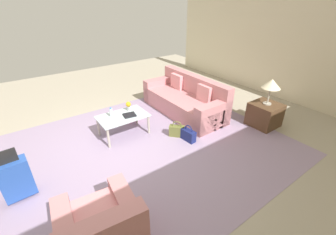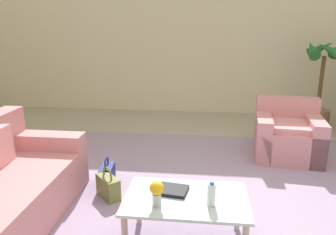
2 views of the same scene
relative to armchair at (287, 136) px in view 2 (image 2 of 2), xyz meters
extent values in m
plane|color=#A89E89|center=(-0.91, -1.66, -0.29)|extent=(12.00, 12.00, 0.00)
cube|color=beige|center=(-0.91, 2.40, 1.26)|extent=(10.24, 0.12, 3.10)
cube|color=#9984A3|center=(-1.51, -1.46, -0.29)|extent=(5.20, 4.40, 0.01)
cube|color=#C67F84|center=(-3.01, -1.22, 0.02)|extent=(0.95, 0.24, 0.63)
cube|color=#C67F84|center=(-0.01, -0.06, -0.07)|extent=(0.96, 0.95, 0.44)
cube|color=#C67F84|center=(0.03, 0.26, 0.11)|extent=(0.89, 0.29, 0.80)
cube|color=#C67F84|center=(0.33, -0.10, 0.01)|extent=(0.29, 0.87, 0.60)
cube|color=#C67F84|center=(-0.34, -0.03, 0.01)|extent=(0.29, 0.87, 0.60)
cube|color=pink|center=(-0.01, -0.11, 0.19)|extent=(0.69, 0.66, 0.08)
cube|color=silver|center=(-1.31, -2.16, 0.15)|extent=(1.01, 0.64, 0.02)
cylinder|color=#ADA899|center=(-1.76, -1.89, -0.08)|extent=(0.05, 0.05, 0.43)
cylinder|color=#ADA899|center=(-0.85, -1.89, -0.08)|extent=(0.05, 0.05, 0.43)
cylinder|color=silver|center=(-1.11, -2.26, 0.25)|extent=(0.06, 0.06, 0.18)
cylinder|color=#2D6BBC|center=(-1.11, -2.26, 0.36)|extent=(0.04, 0.04, 0.02)
cube|color=black|center=(-1.43, -2.08, 0.18)|extent=(0.28, 0.24, 0.03)
cylinder|color=#B2B7BC|center=(-1.53, -2.31, 0.21)|extent=(0.07, 0.07, 0.10)
sphere|color=gold|center=(-1.53, -2.31, 0.31)|extent=(0.11, 0.11, 0.11)
cube|color=olive|center=(-2.19, -1.45, -0.17)|extent=(0.32, 0.33, 0.24)
torus|color=olive|center=(-2.19, -1.45, -0.03)|extent=(0.15, 0.16, 0.20)
cube|color=navy|center=(-2.28, -1.18, -0.17)|extent=(0.17, 0.33, 0.24)
torus|color=navy|center=(-2.28, -1.18, -0.03)|extent=(0.04, 0.20, 0.20)
cylinder|color=#84664C|center=(0.89, 1.54, -0.13)|extent=(0.44, 0.44, 0.32)
cylinder|color=brown|center=(0.89, 1.54, 0.51)|extent=(0.07, 0.07, 0.97)
cone|color=#23662D|center=(0.89, 1.76, 1.12)|extent=(0.49, 0.20, 0.38)
cone|color=#23662D|center=(0.67, 1.54, 1.12)|extent=(0.20, 0.49, 0.38)
cone|color=#23662D|center=(0.89, 1.32, 1.12)|extent=(0.49, 0.20, 0.38)
camera|label=1|loc=(0.33, 1.74, 2.34)|focal=24.00mm
camera|label=2|loc=(-1.19, -4.56, 1.52)|focal=35.00mm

